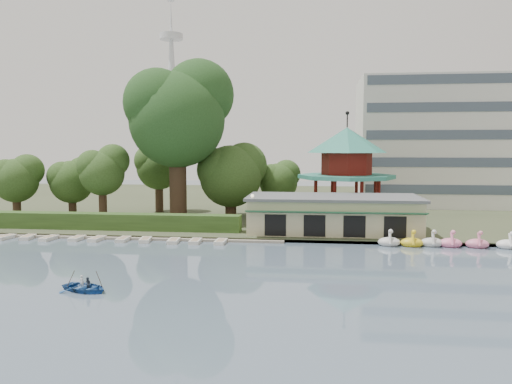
% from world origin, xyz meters
% --- Properties ---
extents(ground_plane, '(220.00, 220.00, 0.00)m').
position_xyz_m(ground_plane, '(0.00, 0.00, 0.00)').
color(ground_plane, slate).
rests_on(ground_plane, ground).
extents(shore, '(220.00, 70.00, 0.40)m').
position_xyz_m(shore, '(0.00, 52.00, 0.20)').
color(shore, '#424930').
rests_on(shore, ground).
extents(embankment, '(220.00, 0.60, 0.30)m').
position_xyz_m(embankment, '(0.00, 17.30, 0.15)').
color(embankment, gray).
rests_on(embankment, ground).
extents(dock, '(34.00, 1.60, 0.24)m').
position_xyz_m(dock, '(-12.00, 17.20, 0.12)').
color(dock, gray).
rests_on(dock, ground).
extents(boathouse, '(18.60, 9.39, 3.90)m').
position_xyz_m(boathouse, '(10.00, 21.97, 2.37)').
color(boathouse, '#C5BB90').
rests_on(boathouse, shore).
extents(pavilion, '(12.40, 12.40, 13.50)m').
position_xyz_m(pavilion, '(12.00, 32.00, 7.48)').
color(pavilion, '#C5BB90').
rests_on(pavilion, shore).
extents(office_building, '(38.00, 18.00, 20.00)m').
position_xyz_m(office_building, '(32.67, 49.00, 9.73)').
color(office_building, silver).
rests_on(office_building, shore).
extents(broadcast_tower, '(8.00, 8.00, 96.00)m').
position_xyz_m(broadcast_tower, '(-42.00, 140.00, 33.98)').
color(broadcast_tower, silver).
rests_on(broadcast_tower, ground).
extents(hedge, '(30.00, 2.00, 1.80)m').
position_xyz_m(hedge, '(-15.00, 20.50, 1.30)').
color(hedge, '#335120').
rests_on(hedge, shore).
extents(lamp_post, '(0.36, 0.36, 4.28)m').
position_xyz_m(lamp_post, '(1.50, 19.00, 3.34)').
color(lamp_post, black).
rests_on(lamp_post, shore).
extents(big_tree, '(13.03, 12.14, 20.25)m').
position_xyz_m(big_tree, '(-8.84, 28.19, 14.00)').
color(big_tree, '#3A281C').
rests_on(big_tree, shore).
extents(small_trees, '(38.98, 16.01, 10.29)m').
position_xyz_m(small_trees, '(-11.73, 31.66, 6.21)').
color(small_trees, '#3A281C').
rests_on(small_trees, shore).
extents(swan_boats, '(14.88, 2.08, 1.92)m').
position_xyz_m(swan_boats, '(21.53, 16.59, 0.40)').
color(swan_boats, silver).
rests_on(swan_boats, ground).
extents(moored_rowboats, '(26.68, 2.76, 0.36)m').
position_xyz_m(moored_rowboats, '(-14.06, 15.79, 0.18)').
color(moored_rowboats, silver).
rests_on(moored_rowboats, ground).
extents(rowboat_with_passengers, '(5.55, 4.74, 2.01)m').
position_xyz_m(rowboat_with_passengers, '(-7.19, -1.59, 0.49)').
color(rowboat_with_passengers, '#265595').
rests_on(rowboat_with_passengers, ground).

